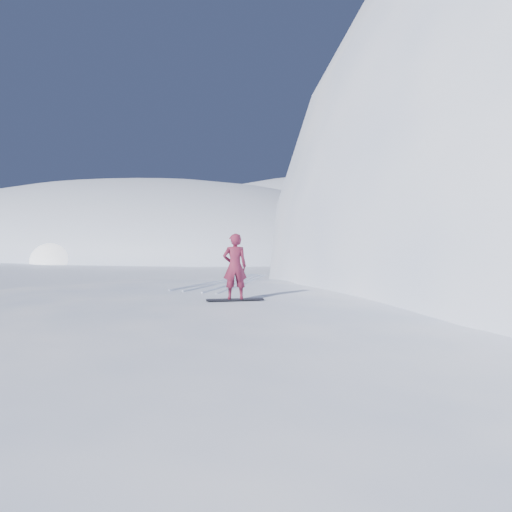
{
  "coord_description": "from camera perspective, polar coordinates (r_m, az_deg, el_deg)",
  "views": [
    {
      "loc": [
        9.13,
        -8.89,
        4.22
      ],
      "look_at": [
        1.63,
        2.56,
        3.5
      ],
      "focal_mm": 35.0,
      "sensor_mm": 36.0,
      "label": 1
    }
  ],
  "objects": [
    {
      "name": "board_tracks",
      "position": [
        17.45,
        -2.87,
        -2.92
      ],
      "size": [
        2.6,
        5.95,
        0.04
      ],
      "color": "silver",
      "rests_on": "ground"
    },
    {
      "name": "far_ridge_a",
      "position": [
        105.0,
        -15.75,
        0.59
      ],
      "size": [
        120.0,
        70.0,
        28.0
      ],
      "primitive_type": "ellipsoid",
      "color": "white",
      "rests_on": "ground"
    },
    {
      "name": "near_ridge",
      "position": [
        15.01,
        -1.15,
        -13.32
      ],
      "size": [
        36.0,
        28.0,
        4.8
      ],
      "primitive_type": "ellipsoid",
      "color": "white",
      "rests_on": "ground"
    },
    {
      "name": "vapor_plume",
      "position": [
        68.74,
        -21.41,
        -0.72
      ],
      "size": [
        8.88,
        7.11,
        6.22
      ],
      "primitive_type": "ellipsoid",
      "color": "white",
      "rests_on": "ground"
    },
    {
      "name": "snowboard",
      "position": [
        12.99,
        -2.42,
        -4.99
      ],
      "size": [
        1.31,
        1.19,
        0.02
      ],
      "primitive_type": "cube",
      "rotation": [
        0.0,
        0.0,
        0.72
      ],
      "color": "black",
      "rests_on": "near_ridge"
    },
    {
      "name": "far_ridge_c",
      "position": [
        128.71,
        10.74,
        1.07
      ],
      "size": [
        140.0,
        90.0,
        36.0
      ],
      "primitive_type": "ellipsoid",
      "color": "white",
      "rests_on": "ground"
    },
    {
      "name": "ground",
      "position": [
        13.42,
        -12.37,
        -15.38
      ],
      "size": [
        400.0,
        400.0,
        0.0
      ],
      "primitive_type": "plane",
      "color": "white",
      "rests_on": "ground"
    },
    {
      "name": "wind_bumps",
      "position": [
        15.26,
        -8.04,
        -13.07
      ],
      "size": [
        16.0,
        14.4,
        1.0
      ],
      "color": "white",
      "rests_on": "ground"
    },
    {
      "name": "snowboarder",
      "position": [
        12.9,
        -2.43,
        -1.19
      ],
      "size": [
        0.73,
        0.71,
        1.7
      ],
      "primitive_type": "imported",
      "rotation": [
        0.0,
        0.0,
        3.86
      ],
      "color": "maroon",
      "rests_on": "snowboard"
    }
  ]
}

